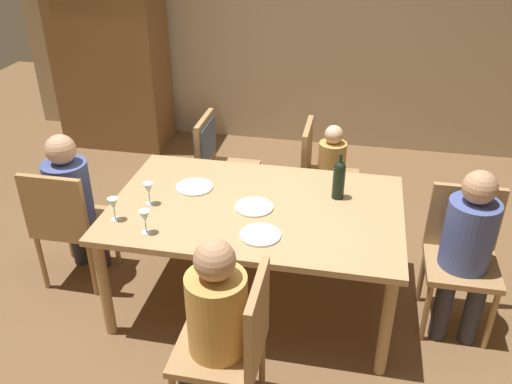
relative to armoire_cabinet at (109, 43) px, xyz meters
The scene contains 21 objects.
ground_plane 3.28m from the armoire_cabinet, 49.12° to the right, with size 10.00×10.00×0.00m, color brown.
rear_room_partition 2.09m from the armoire_cabinet, 12.56° to the left, with size 6.40×0.12×2.70m, color tan.
armoire_cabinet is the anchor object (origin of this frame).
dining_table 3.12m from the armoire_cabinet, 49.12° to the right, with size 1.84×1.17×0.75m.
chair_left_end 2.59m from the armoire_cabinet, 73.44° to the right, with size 0.44×0.44×0.92m.
chair_near 3.95m from the armoire_cabinet, 57.42° to the right, with size 0.44×0.44×0.92m.
chair_right_end 4.05m from the armoire_cabinet, 34.09° to the right, with size 0.44×0.44×0.92m.
chair_far_right 2.78m from the armoire_cabinet, 30.27° to the right, with size 0.44×0.44×0.92m.
chair_far_left 2.08m from the armoire_cabinet, 42.74° to the right, with size 0.45×0.44×0.92m.
person_woman_host 2.46m from the armoire_cabinet, 72.68° to the right, with size 0.30×0.35×1.12m.
person_man_bearded 3.88m from the armoire_cabinet, 58.84° to the right, with size 0.35×0.30×1.12m.
person_man_guest 4.10m from the armoire_cabinet, 35.40° to the right, with size 0.30×0.35×1.12m.
person_child_small 2.87m from the armoire_cabinet, 29.13° to the right, with size 0.25×0.22×0.94m.
wine_bottle_tall_green 3.30m from the armoire_cabinet, 40.15° to the right, with size 0.08×0.08×0.31m.
wine_glass_near_left 3.13m from the armoire_cabinet, 62.26° to the right, with size 0.07×0.07×0.15m.
wine_glass_centre 2.94m from the armoire_cabinet, 65.49° to the right, with size 0.07×0.07×0.15m.
wine_glass_near_right 2.80m from the armoire_cabinet, 61.05° to the right, with size 0.07×0.07×0.15m.
dinner_plate_host 3.12m from the armoire_cabinet, 49.57° to the right, with size 0.24×0.24×0.01m, color white.
dinner_plate_guest_left 3.42m from the armoire_cabinet, 51.60° to the right, with size 0.24×0.24×0.01m, color white.
dinner_plate_guest_right 2.71m from the armoire_cabinet, 54.34° to the right, with size 0.25×0.25×0.01m, color white.
handbag 2.58m from the armoire_cabinet, 35.01° to the right, with size 0.28×0.12×0.22m, color brown.
Camera 1 is at (0.58, -2.89, 2.51)m, focal length 38.00 mm.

